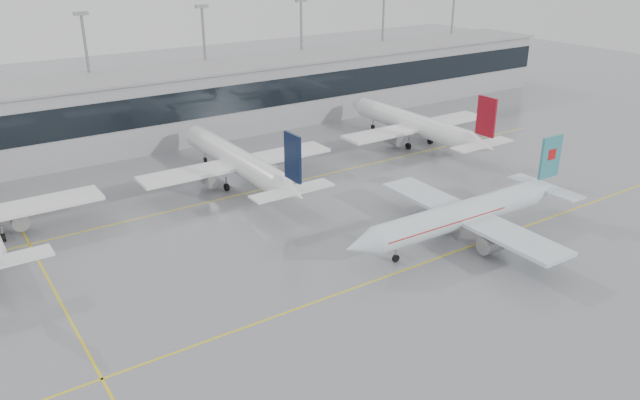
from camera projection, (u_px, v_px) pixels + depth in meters
ground at (382, 278)px, 67.33m from camera, size 320.00×320.00×0.00m
taxi_line_main at (382, 278)px, 67.33m from camera, size 120.00×0.25×0.01m
taxi_line_north at (251, 192)px, 90.28m from camera, size 120.00×0.25×0.01m
taxi_line_cross at (59, 299)px, 63.34m from camera, size 0.25×60.00×0.01m
terminal at (165, 106)px, 112.46m from camera, size 180.00×15.00×12.00m
terminal_glass at (181, 107)px, 106.11m from camera, size 180.00×0.20×5.00m
terminal_roof at (162, 72)px, 110.07m from camera, size 182.00×16.00×0.40m
light_masts at (150, 60)px, 114.22m from camera, size 156.40×1.00×22.60m
air_canada_jet at (467, 214)px, 74.85m from camera, size 34.65×27.17×10.70m
parked_jet_c at (238, 161)px, 91.68m from camera, size 29.64×36.96×11.72m
parked_jet_d at (416, 125)px, 109.72m from camera, size 29.64×36.96×11.72m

